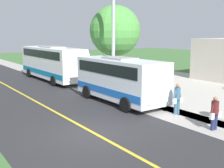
# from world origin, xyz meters

# --- Properties ---
(ground_plane) EXTENTS (120.00, 120.00, 0.00)m
(ground_plane) POSITION_xyz_m (0.00, 0.00, 0.00)
(ground_plane) COLOR #3D6633
(road_surface) EXTENTS (8.00, 100.00, 0.01)m
(road_surface) POSITION_xyz_m (0.00, 0.00, 0.00)
(road_surface) COLOR #28282B
(road_surface) RESTS_ON ground
(sidewalk) EXTENTS (2.40, 100.00, 0.01)m
(sidewalk) POSITION_xyz_m (-5.20, 0.00, 0.00)
(sidewalk) COLOR #9E9991
(sidewalk) RESTS_ON ground
(road_centre_line) EXTENTS (0.16, 100.00, 0.00)m
(road_centre_line) POSITION_xyz_m (0.00, 0.00, 0.01)
(road_centre_line) COLOR gold
(road_centre_line) RESTS_ON ground
(shuttle_bus_front) EXTENTS (2.66, 7.21, 2.97)m
(shuttle_bus_front) POSITION_xyz_m (-4.50, -3.98, 1.63)
(shuttle_bus_front) COLOR silver
(shuttle_bus_front) RESTS_ON ground
(transit_bus_rear) EXTENTS (2.78, 10.28, 3.31)m
(transit_bus_rear) POSITION_xyz_m (-4.56, -15.08, 1.81)
(transit_bus_rear) COLOR white
(transit_bus_rear) RESTS_ON ground
(pedestrian_with_bags) EXTENTS (0.72, 0.34, 1.60)m
(pedestrian_with_bags) POSITION_xyz_m (-4.83, 2.96, 0.85)
(pedestrian_with_bags) COLOR #1E2347
(pedestrian_with_bags) RESTS_ON ground
(pedestrian_waiting) EXTENTS (0.72, 0.34, 1.75)m
(pedestrian_waiting) POSITION_xyz_m (-5.41, 0.16, 0.95)
(pedestrian_waiting) COLOR #335972
(pedestrian_waiting) RESTS_ON ground
(street_light_pole) EXTENTS (1.97, 0.24, 8.69)m
(street_light_pole) POSITION_xyz_m (-4.89, -5.39, 4.76)
(street_light_pole) COLOR #9E9EA3
(street_light_pole) RESTS_ON ground
(tree_curbside) EXTENTS (4.19, 4.19, 6.82)m
(tree_curbside) POSITION_xyz_m (-7.40, -8.50, 4.71)
(tree_curbside) COLOR #4C3826
(tree_curbside) RESTS_ON ground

